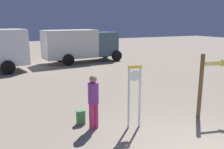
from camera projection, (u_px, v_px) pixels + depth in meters
name	position (u px, v px, depth m)	size (l,w,h in m)	color
standing_clock	(134.00, 90.00, 7.43)	(0.45, 0.17, 2.03)	white
arrow_sign	(210.00, 76.00, 8.21)	(1.04, 0.43, 2.28)	brown
person_near_clock	(93.00, 99.00, 7.39)	(0.33, 0.33, 1.74)	#C5326B
backpack	(81.00, 117.00, 7.86)	(0.27, 0.21, 0.47)	#44964A
box_truck_far	(80.00, 44.00, 19.73)	(6.54, 2.78, 2.69)	silver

